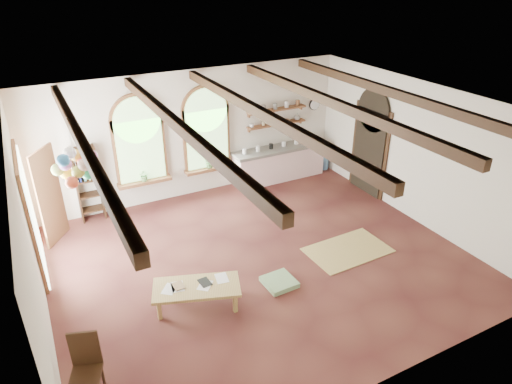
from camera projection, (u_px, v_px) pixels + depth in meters
floor at (260, 260)px, 9.33m from camera, size 8.00×8.00×0.00m
ceiling_beams at (261, 113)px, 7.93m from camera, size 6.20×6.80×0.18m
window_left at (139, 143)px, 10.73m from camera, size 1.30×0.28×2.20m
window_right at (207, 132)px, 11.43m from camera, size 1.30×0.28×2.20m
left_doorway at (31, 217)px, 8.60m from camera, size 0.10×1.90×2.50m
right_doorway at (369, 152)px, 11.66m from camera, size 0.10×1.30×2.40m
kitchen_counter at (279, 163)px, 12.60m from camera, size 2.68×0.62×0.94m
wall_shelf_lower at (277, 124)px, 12.26m from camera, size 1.70×0.24×0.04m
wall_shelf_upper at (277, 109)px, 12.08m from camera, size 1.70×0.24×0.04m
wall_clock at (314, 105)px, 12.67m from camera, size 0.32×0.04×0.32m
bookshelf at (88, 184)px, 10.43m from camera, size 0.53×0.32×1.80m
coffee_table at (197, 288)px, 7.92m from camera, size 1.65×1.15×0.43m
side_chair at (88, 380)px, 6.29m from camera, size 0.51×0.51×1.02m
floor_mat at (348, 250)px, 9.63m from camera, size 1.75×1.11×0.02m
floor_cushion at (279, 282)px, 8.60m from camera, size 0.58×0.58×0.10m
water_jug_a at (303, 165)px, 13.03m from camera, size 0.31×0.31×0.60m
water_jug_b at (324, 161)px, 13.34m from camera, size 0.28×0.28×0.54m
balloon_cluster at (76, 166)px, 7.77m from camera, size 0.77×0.79×1.14m
table_book at (174, 287)px, 7.85m from camera, size 0.18×0.26×0.02m
tablet at (205, 282)px, 7.98m from camera, size 0.20×0.28×0.01m
potted_plant_left at (144, 175)px, 10.99m from camera, size 0.27×0.23×0.30m
potted_plant_right at (210, 162)px, 11.70m from camera, size 0.27×0.23×0.30m
shelf_cup_a at (252, 126)px, 11.91m from camera, size 0.12×0.10×0.10m
shelf_cup_b at (263, 124)px, 12.06m from camera, size 0.10×0.10×0.09m
shelf_bowl_a at (275, 123)px, 12.21m from camera, size 0.22×0.22×0.05m
shelf_bowl_b at (286, 120)px, 12.36m from camera, size 0.20×0.20×0.06m
shelf_vase at (297, 116)px, 12.47m from camera, size 0.18×0.18×0.19m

